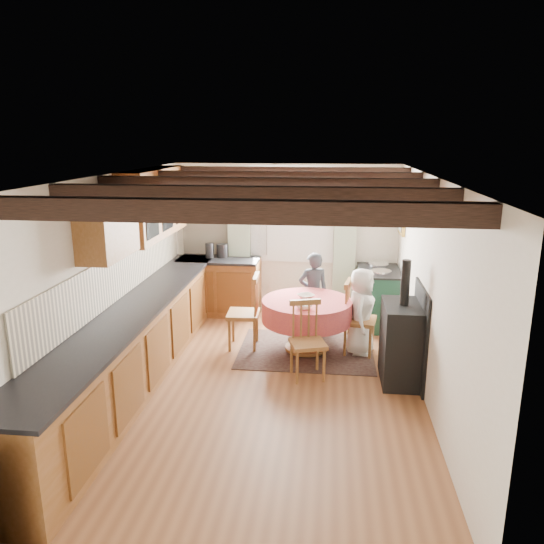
# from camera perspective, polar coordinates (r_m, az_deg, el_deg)

# --- Properties ---
(floor) EXTENTS (3.60, 5.50, 0.00)m
(floor) POSITION_cam_1_polar(r_m,az_deg,el_deg) (6.21, -0.86, -12.20)
(floor) COLOR brown
(floor) RESTS_ON ground
(ceiling) EXTENTS (3.60, 5.50, 0.00)m
(ceiling) POSITION_cam_1_polar(r_m,az_deg,el_deg) (5.56, -0.95, 10.45)
(ceiling) COLOR white
(ceiling) RESTS_ON ground
(wall_back) EXTENTS (3.60, 0.00, 2.40)m
(wall_back) POSITION_cam_1_polar(r_m,az_deg,el_deg) (8.43, 1.51, 3.65)
(wall_back) COLOR silver
(wall_back) RESTS_ON ground
(wall_front) EXTENTS (3.60, 0.00, 2.40)m
(wall_front) POSITION_cam_1_polar(r_m,az_deg,el_deg) (3.26, -7.35, -14.95)
(wall_front) COLOR silver
(wall_front) RESTS_ON ground
(wall_left) EXTENTS (0.00, 5.50, 2.40)m
(wall_left) POSITION_cam_1_polar(r_m,az_deg,el_deg) (6.26, -17.48, -0.92)
(wall_left) COLOR silver
(wall_left) RESTS_ON ground
(wall_right) EXTENTS (0.00, 5.50, 2.40)m
(wall_right) POSITION_cam_1_polar(r_m,az_deg,el_deg) (5.83, 16.94, -2.00)
(wall_right) COLOR silver
(wall_right) RESTS_ON ground
(beam_a) EXTENTS (3.60, 0.16, 0.16)m
(beam_a) POSITION_cam_1_polar(r_m,az_deg,el_deg) (3.61, -5.10, 6.69)
(beam_a) COLOR #301D16
(beam_a) RESTS_ON ceiling
(beam_b) EXTENTS (3.60, 0.16, 0.16)m
(beam_b) POSITION_cam_1_polar(r_m,az_deg,el_deg) (4.58, -2.59, 8.42)
(beam_b) COLOR #301D16
(beam_b) RESTS_ON ceiling
(beam_c) EXTENTS (3.60, 0.16, 0.16)m
(beam_c) POSITION_cam_1_polar(r_m,az_deg,el_deg) (5.57, -0.95, 9.53)
(beam_c) COLOR #301D16
(beam_c) RESTS_ON ceiling
(beam_d) EXTENTS (3.60, 0.16, 0.16)m
(beam_d) POSITION_cam_1_polar(r_m,az_deg,el_deg) (6.56, 0.20, 10.30)
(beam_d) COLOR #301D16
(beam_d) RESTS_ON ceiling
(beam_e) EXTENTS (3.60, 0.16, 0.16)m
(beam_e) POSITION_cam_1_polar(r_m,az_deg,el_deg) (7.55, 1.05, 10.87)
(beam_e) COLOR #301D16
(beam_e) RESTS_ON ceiling
(splash_left) EXTENTS (0.02, 4.50, 0.55)m
(splash_left) POSITION_cam_1_polar(r_m,az_deg,el_deg) (6.52, -16.27, -0.23)
(splash_left) COLOR beige
(splash_left) RESTS_ON wall_left
(splash_back) EXTENTS (1.40, 0.02, 0.55)m
(splash_back) POSITION_cam_1_polar(r_m,az_deg,el_deg) (8.56, -5.20, 3.76)
(splash_back) COLOR beige
(splash_back) RESTS_ON wall_back
(base_cabinet_left) EXTENTS (0.60, 5.30, 0.88)m
(base_cabinet_left) POSITION_cam_1_polar(r_m,az_deg,el_deg) (6.38, -14.47, -7.60)
(base_cabinet_left) COLOR brown
(base_cabinet_left) RESTS_ON floor
(base_cabinet_back) EXTENTS (1.30, 0.60, 0.88)m
(base_cabinet_back) POSITION_cam_1_polar(r_m,az_deg,el_deg) (8.48, -5.79, -1.64)
(base_cabinet_back) COLOR brown
(base_cabinet_back) RESTS_ON floor
(worktop_left) EXTENTS (0.64, 5.30, 0.04)m
(worktop_left) POSITION_cam_1_polar(r_m,az_deg,el_deg) (6.22, -14.57, -3.69)
(worktop_left) COLOR black
(worktop_left) RESTS_ON base_cabinet_left
(worktop_back) EXTENTS (1.30, 0.64, 0.04)m
(worktop_back) POSITION_cam_1_polar(r_m,az_deg,el_deg) (8.34, -5.90, 1.35)
(worktop_back) COLOR black
(worktop_back) RESTS_ON base_cabinet_back
(wall_cabinet_glass) EXTENTS (0.34, 1.80, 0.90)m
(wall_cabinet_glass) POSITION_cam_1_polar(r_m,az_deg,el_deg) (7.15, -12.83, 7.40)
(wall_cabinet_glass) COLOR brown
(wall_cabinet_glass) RESTS_ON wall_left
(wall_cabinet_solid) EXTENTS (0.34, 0.90, 0.70)m
(wall_cabinet_solid) POSITION_cam_1_polar(r_m,az_deg,el_deg) (5.78, -17.64, 4.93)
(wall_cabinet_solid) COLOR brown
(wall_cabinet_solid) RESTS_ON wall_left
(window_frame) EXTENTS (1.34, 0.03, 1.54)m
(window_frame) POSITION_cam_1_polar(r_m,az_deg,el_deg) (8.34, 2.21, 6.31)
(window_frame) COLOR white
(window_frame) RESTS_ON wall_back
(window_pane) EXTENTS (1.20, 0.01, 1.40)m
(window_pane) POSITION_cam_1_polar(r_m,az_deg,el_deg) (8.35, 2.21, 6.32)
(window_pane) COLOR white
(window_pane) RESTS_ON wall_back
(curtain_left) EXTENTS (0.35, 0.10, 2.10)m
(curtain_left) POSITION_cam_1_polar(r_m,az_deg,el_deg) (8.45, -3.63, 2.96)
(curtain_left) COLOR #A1AF90
(curtain_left) RESTS_ON wall_back
(curtain_right) EXTENTS (0.35, 0.10, 2.10)m
(curtain_right) POSITION_cam_1_polar(r_m,az_deg,el_deg) (8.33, 7.97, 2.67)
(curtain_right) COLOR #A1AF90
(curtain_right) RESTS_ON wall_back
(curtain_rod) EXTENTS (2.00, 0.03, 0.03)m
(curtain_rod) POSITION_cam_1_polar(r_m,az_deg,el_deg) (8.19, 2.20, 10.38)
(curtain_rod) COLOR black
(curtain_rod) RESTS_ON wall_back
(wall_picture) EXTENTS (0.04, 0.50, 0.60)m
(wall_picture) POSITION_cam_1_polar(r_m,az_deg,el_deg) (7.95, 14.13, 6.20)
(wall_picture) COLOR gold
(wall_picture) RESTS_ON wall_right
(wall_plate) EXTENTS (0.30, 0.02, 0.30)m
(wall_plate) POSITION_cam_1_polar(r_m,az_deg,el_deg) (8.30, 8.80, 6.81)
(wall_plate) COLOR silver
(wall_plate) RESTS_ON wall_back
(rug) EXTENTS (1.79, 1.39, 0.01)m
(rug) POSITION_cam_1_polar(r_m,az_deg,el_deg) (7.11, 3.76, -8.58)
(rug) COLOR black
(rug) RESTS_ON floor
(dining_table) EXTENTS (1.19, 1.19, 0.72)m
(dining_table) POSITION_cam_1_polar(r_m,az_deg,el_deg) (6.98, 3.81, -5.91)
(dining_table) COLOR #DD5A46
(dining_table) RESTS_ON floor
(chair_near) EXTENTS (0.50, 0.52, 0.93)m
(chair_near) POSITION_cam_1_polar(r_m,az_deg,el_deg) (6.20, 3.96, -7.55)
(chair_near) COLOR olive
(chair_near) RESTS_ON floor
(chair_left) EXTENTS (0.48, 0.46, 1.03)m
(chair_left) POSITION_cam_1_polar(r_m,az_deg,el_deg) (7.06, -3.18, -4.32)
(chair_left) COLOR olive
(chair_left) RESTS_ON floor
(chair_right) EXTENTS (0.51, 0.50, 0.99)m
(chair_right) POSITION_cam_1_polar(r_m,az_deg,el_deg) (6.96, 9.64, -4.97)
(chair_right) COLOR olive
(chair_right) RESTS_ON floor
(aga_range) EXTENTS (0.62, 0.96, 0.89)m
(aga_range) POSITION_cam_1_polar(r_m,az_deg,el_deg) (8.06, 11.58, -2.71)
(aga_range) COLOR #173A28
(aga_range) RESTS_ON floor
(cast_iron_stove) EXTENTS (0.44, 0.73, 1.47)m
(cast_iron_stove) POSITION_cam_1_polar(r_m,az_deg,el_deg) (6.20, 14.16, -5.34)
(cast_iron_stove) COLOR black
(cast_iron_stove) RESTS_ON floor
(child_far) EXTENTS (0.50, 0.40, 1.20)m
(child_far) POSITION_cam_1_polar(r_m,az_deg,el_deg) (7.61, 4.54, -2.26)
(child_far) COLOR #2D333B
(child_far) RESTS_ON floor
(child_right) EXTENTS (0.46, 0.62, 1.16)m
(child_right) POSITION_cam_1_polar(r_m,az_deg,el_deg) (6.93, 9.78, -4.30)
(child_right) COLOR white
(child_right) RESTS_ON floor
(bowl_a) EXTENTS (0.30, 0.30, 0.05)m
(bowl_a) POSITION_cam_1_polar(r_m,az_deg,el_deg) (6.94, 3.74, -2.67)
(bowl_a) COLOR silver
(bowl_a) RESTS_ON dining_table
(bowl_b) EXTENTS (0.24, 0.24, 0.07)m
(bowl_b) POSITION_cam_1_polar(r_m,az_deg,el_deg) (6.52, 3.53, -3.76)
(bowl_b) COLOR silver
(bowl_b) RESTS_ON dining_table
(cup) EXTENTS (0.13, 0.13, 0.10)m
(cup) POSITION_cam_1_polar(r_m,az_deg,el_deg) (6.48, 3.27, -3.72)
(cup) COLOR silver
(cup) RESTS_ON dining_table
(canister_tall) EXTENTS (0.14, 0.14, 0.24)m
(canister_tall) POSITION_cam_1_polar(r_m,az_deg,el_deg) (8.39, -6.87, 2.37)
(canister_tall) COLOR #262628
(canister_tall) RESTS_ON worktop_back
(canister_wide) EXTENTS (0.19, 0.19, 0.21)m
(canister_wide) POSITION_cam_1_polar(r_m,az_deg,el_deg) (8.43, -5.47, 2.38)
(canister_wide) COLOR #262628
(canister_wide) RESTS_ON worktop_back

